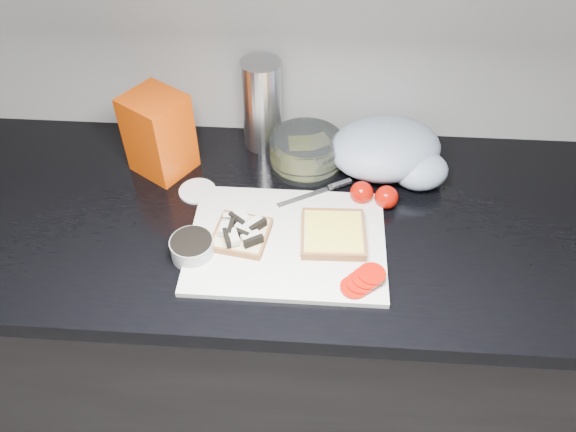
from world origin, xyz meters
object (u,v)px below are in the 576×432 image
Objects in this scene: cutting_board at (287,241)px; bread_bag at (159,134)px; steel_canister at (262,105)px; glass_bowl at (306,152)px.

bread_bag is (-0.30, 0.22, 0.09)m from cutting_board.
steel_canister is at bearing 103.76° from cutting_board.
steel_canister reaches higher than bread_bag.
cutting_board is 0.26m from glass_bowl.
bread_bag is at bearing 143.56° from cutting_board.
glass_bowl is 0.34m from bread_bag.
cutting_board is 0.36m from steel_canister.
glass_bowl is 0.77× the size of steel_canister.
glass_bowl is 0.90× the size of bread_bag.
steel_canister reaches higher than cutting_board.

